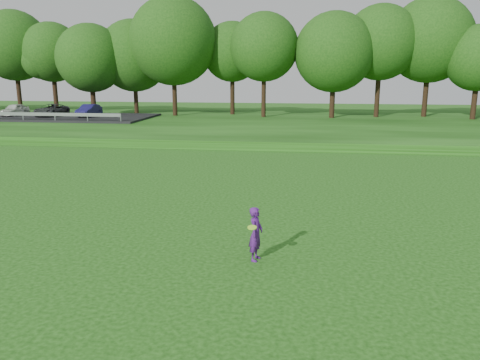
# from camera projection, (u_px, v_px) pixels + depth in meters

# --- Properties ---
(ground) EXTENTS (140.00, 140.00, 0.00)m
(ground) POSITION_uv_depth(u_px,v_px,m) (170.00, 265.00, 12.41)
(ground) COLOR #143C0B
(ground) RESTS_ON ground
(berm) EXTENTS (130.00, 30.00, 0.60)m
(berm) POSITION_uv_depth(u_px,v_px,m) (270.00, 123.00, 45.16)
(berm) COLOR #143C0B
(berm) RESTS_ON ground
(walking_path) EXTENTS (130.00, 1.60, 0.04)m
(walking_path) POSITION_uv_depth(u_px,v_px,m) (254.00, 148.00, 31.71)
(walking_path) COLOR gray
(walking_path) RESTS_ON ground
(treeline) EXTENTS (104.00, 7.00, 15.00)m
(treeline) POSITION_uv_depth(u_px,v_px,m) (274.00, 42.00, 47.28)
(treeline) COLOR #16420F
(treeline) RESTS_ON berm
(parking_lot) EXTENTS (24.00, 9.00, 1.38)m
(parking_lot) POSITION_uv_depth(u_px,v_px,m) (33.00, 114.00, 47.12)
(parking_lot) COLOR black
(parking_lot) RESTS_ON berm
(woman) EXTENTS (0.46, 0.96, 1.49)m
(woman) POSITION_uv_depth(u_px,v_px,m) (256.00, 234.00, 12.59)
(woman) COLOR #501973
(woman) RESTS_ON ground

